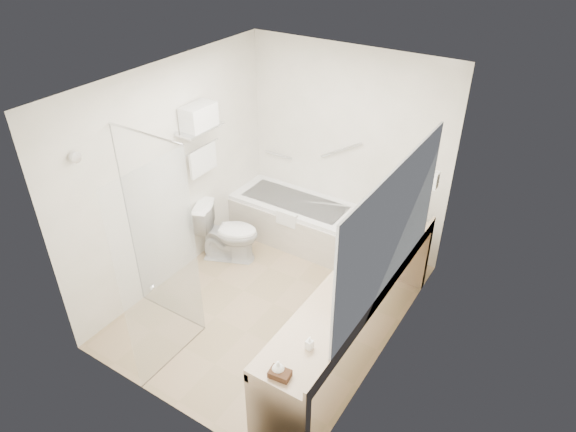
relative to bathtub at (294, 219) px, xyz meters
The scene contains 25 objects.
floor 1.36m from the bathtub, 68.05° to the right, with size 3.20×3.20×0.00m, color tan.
ceiling 2.59m from the bathtub, 68.05° to the right, with size 2.60×3.20×0.10m, color white.
wall_back 1.15m from the bathtub, 35.84° to the left, with size 2.60×0.10×2.50m, color white.
wall_front 3.04m from the bathtub, 80.02° to the right, with size 2.60×0.10×2.50m, color white.
wall_left 1.77m from the bathtub, 122.86° to the right, with size 0.10×3.20×2.50m, color white.
wall_right 2.39m from the bathtub, 34.55° to the right, with size 0.10×3.20×2.50m, color white.
bathtub is the anchor object (origin of this frame).
grab_bar_short 0.87m from the bathtub, 144.55° to the left, with size 0.03×0.03×0.40m, color silver.
grab_bar_long 1.12m from the bathtub, 35.51° to the left, with size 0.03×0.03×0.60m, color silver.
shower_enclosure 2.31m from the bathtub, 93.47° to the right, with size 0.96×0.91×2.11m.
towel_shelf 1.85m from the bathtub, 127.02° to the right, with size 0.24×0.55×0.81m.
vanity_counter 2.09m from the bathtub, 42.35° to the right, with size 0.55×2.70×0.95m.
sink 1.92m from the bathtub, 32.47° to the right, with size 0.40×0.52×0.14m, color white.
faucet 2.07m from the bathtub, 30.20° to the right, with size 0.03×0.03×0.14m, color silver.
mirror 2.60m from the bathtub, 37.82° to the right, with size 0.02×2.00×1.20m, color #B1B7BE.
hairdryer_unit 2.12m from the bathtub, ahead, with size 0.08×0.10×0.18m, color white.
toilet 0.93m from the bathtub, 118.99° to the right, with size 0.42×0.75×0.74m, color white.
amenity_basket 3.10m from the bathtub, 60.17° to the right, with size 0.16×0.11×0.05m, color #482919.
soap_bottle_a 2.83m from the bathtub, 55.73° to the right, with size 0.05×0.12×0.05m, color white.
soap_bottle_b 3.08m from the bathtub, 60.45° to the right, with size 0.10×0.13×0.10m, color white.
water_bottle_left 1.81m from the bathtub, 33.92° to the right, with size 0.05×0.05×0.17m.
water_bottle_mid 1.55m from the bathtub, ahead, with size 0.06×0.06×0.21m.
water_bottle_right 1.58m from the bathtub, 13.05° to the right, with size 0.06×0.06×0.19m.
drinking_glass_near 1.60m from the bathtub, 12.08° to the right, with size 0.07×0.07×0.09m, color silver.
drinking_glass_far 1.74m from the bathtub, 29.38° to the right, with size 0.06×0.06×0.08m, color silver.
Camera 1 is at (2.44, -3.53, 3.90)m, focal length 32.00 mm.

